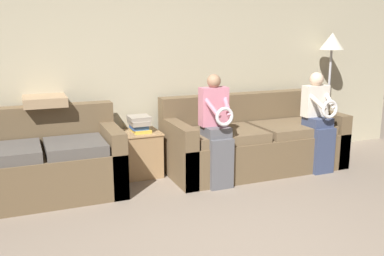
% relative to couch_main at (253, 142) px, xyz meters
% --- Properties ---
extents(wall_back, '(7.67, 0.06, 2.55)m').
position_rel_couch_main_xyz_m(wall_back, '(-1.19, 0.55, 0.95)').
color(wall_back, '#BCB293').
rests_on(wall_back, ground_plane).
extents(couch_main, '(2.19, 0.92, 0.90)m').
position_rel_couch_main_xyz_m(couch_main, '(0.00, 0.00, 0.00)').
color(couch_main, brown).
rests_on(couch_main, ground_plane).
extents(couch_side, '(1.57, 0.85, 0.90)m').
position_rel_couch_main_xyz_m(couch_side, '(-2.47, 0.02, 0.01)').
color(couch_side, brown).
rests_on(couch_side, ground_plane).
extents(child_left_seated, '(0.31, 0.37, 1.23)m').
position_rel_couch_main_xyz_m(child_left_seated, '(-0.68, -0.38, 0.34)').
color(child_left_seated, '#56565B').
rests_on(child_left_seated, ground_plane).
extents(child_right_seated, '(0.32, 0.37, 1.20)m').
position_rel_couch_main_xyz_m(child_right_seated, '(0.68, -0.38, 0.33)').
color(child_right_seated, '#384260').
rests_on(child_right_seated, ground_plane).
extents(side_shelf, '(0.45, 0.47, 0.53)m').
position_rel_couch_main_xyz_m(side_shelf, '(-1.37, 0.27, -0.05)').
color(side_shelf, '#9E7A51').
rests_on(side_shelf, ground_plane).
extents(book_stack, '(0.24, 0.29, 0.19)m').
position_rel_couch_main_xyz_m(book_stack, '(-1.37, 0.28, 0.30)').
color(book_stack, gold).
rests_on(book_stack, side_shelf).
extents(floor_lamp, '(0.33, 0.33, 1.66)m').
position_rel_couch_main_xyz_m(floor_lamp, '(1.36, 0.29, 1.08)').
color(floor_lamp, '#2D2B28').
rests_on(floor_lamp, ground_plane).
extents(throw_pillow, '(0.44, 0.44, 0.10)m').
position_rel_couch_main_xyz_m(throw_pillow, '(-2.39, 0.31, 0.63)').
color(throw_pillow, '#A38460').
rests_on(throw_pillow, couch_side).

